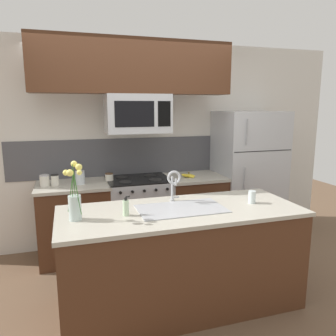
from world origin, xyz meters
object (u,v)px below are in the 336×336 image
(stove_range, at_px, (139,215))
(spare_glass, at_px, (252,197))
(storage_jar_squat, at_px, (109,177))
(storage_jar_tall, at_px, (45,181))
(storage_jar_short, at_px, (80,177))
(sink_faucet, at_px, (174,182))
(microwave, at_px, (138,114))
(banana_bunch, at_px, (189,176))
(storage_jar_medium, at_px, (55,180))
(refrigerator, at_px, (247,175))
(dish_soap_bottle, at_px, (126,208))
(flower_vase, at_px, (75,202))

(stove_range, relative_size, spare_glass, 7.92)
(storage_jar_squat, bearing_deg, stove_range, -2.92)
(storage_jar_tall, distance_m, storage_jar_short, 0.39)
(storage_jar_squat, relative_size, sink_faucet, 0.32)
(microwave, xyz_separation_m, banana_bunch, (0.64, -0.04, -0.78))
(storage_jar_short, xyz_separation_m, storage_jar_squat, (0.34, 0.04, -0.03))
(banana_bunch, bearing_deg, storage_jar_medium, 178.48)
(refrigerator, relative_size, storage_jar_medium, 13.23)
(storage_jar_short, bearing_deg, refrigerator, 1.14)
(storage_jar_tall, height_order, storage_jar_squat, storage_jar_tall)
(refrigerator, bearing_deg, banana_bunch, -174.82)
(sink_faucet, xyz_separation_m, spare_glass, (0.69, -0.24, -0.14))
(storage_jar_medium, height_order, storage_jar_squat, storage_jar_medium)
(refrigerator, relative_size, sink_faucet, 5.66)
(microwave, xyz_separation_m, sink_faucet, (0.12, -1.01, -0.60))
(storage_jar_medium, bearing_deg, banana_bunch, -1.52)
(storage_jar_tall, distance_m, banana_bunch, 1.72)
(sink_faucet, distance_m, dish_soap_bottle, 0.57)
(flower_vase, bearing_deg, storage_jar_tall, 103.29)
(refrigerator, distance_m, storage_jar_medium, 2.49)
(storage_jar_squat, bearing_deg, sink_faucet, -66.04)
(flower_vase, bearing_deg, storage_jar_squat, 71.55)
(microwave, xyz_separation_m, storage_jar_short, (-0.69, -0.00, -0.72))
(banana_bunch, bearing_deg, sink_faucet, -118.31)
(storage_jar_short, relative_size, banana_bunch, 0.81)
(dish_soap_bottle, bearing_deg, microwave, 73.22)
(refrigerator, distance_m, storage_jar_squat, 1.87)
(storage_jar_short, bearing_deg, banana_bunch, -1.56)
(storage_jar_medium, bearing_deg, storage_jar_squat, 3.29)
(storage_jar_short, distance_m, flower_vase, 1.25)
(refrigerator, relative_size, storage_jar_squat, 17.61)
(storage_jar_medium, xyz_separation_m, spare_glass, (1.77, -1.26, -0.01))
(stove_range, xyz_separation_m, dish_soap_bottle, (-0.38, -1.28, 0.52))
(storage_jar_squat, bearing_deg, refrigerator, 0.06)
(refrigerator, bearing_deg, microwave, -178.46)
(stove_range, distance_m, storage_jar_short, 0.87)
(stove_range, height_order, dish_soap_bottle, dish_soap_bottle)
(sink_faucet, height_order, spare_glass, sink_faucet)
(microwave, relative_size, storage_jar_tall, 5.72)
(refrigerator, xyz_separation_m, storage_jar_medium, (-2.49, -0.04, 0.11))
(refrigerator, height_order, dish_soap_bottle, refrigerator)
(stove_range, relative_size, storage_jar_tall, 7.15)
(microwave, xyz_separation_m, storage_jar_squat, (-0.35, 0.04, -0.75))
(stove_range, relative_size, storage_jar_medium, 7.10)
(storage_jar_squat, relative_size, banana_bunch, 0.51)
(stove_range, bearing_deg, storage_jar_short, -178.02)
(stove_range, distance_m, flower_vase, 1.60)
(storage_jar_tall, xyz_separation_m, flower_vase, (0.30, -1.25, 0.09))
(refrigerator, height_order, storage_jar_squat, refrigerator)
(banana_bunch, bearing_deg, spare_glass, -82.39)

